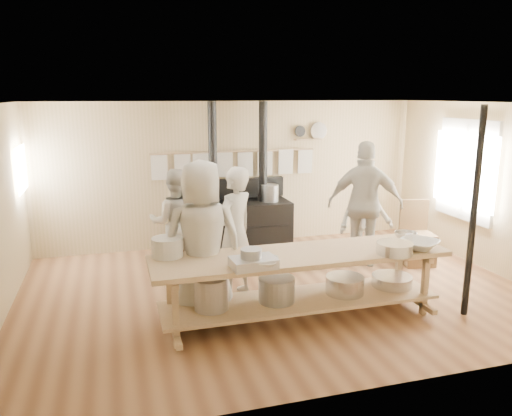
# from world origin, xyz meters

# --- Properties ---
(ground) EXTENTS (7.00, 7.00, 0.00)m
(ground) POSITION_xyz_m (0.00, 0.00, 0.00)
(ground) COLOR brown
(ground) RESTS_ON ground
(room_shell) EXTENTS (7.00, 7.00, 7.00)m
(room_shell) POSITION_xyz_m (0.00, 0.00, 1.62)
(room_shell) COLOR #CCB682
(room_shell) RESTS_ON ground
(window_right) EXTENTS (0.09, 1.50, 1.65)m
(window_right) POSITION_xyz_m (3.47, 0.60, 1.50)
(window_right) COLOR beige
(window_right) RESTS_ON ground
(left_opening) EXTENTS (0.00, 0.90, 0.90)m
(left_opening) POSITION_xyz_m (-3.45, 2.00, 1.60)
(left_opening) COLOR white
(left_opening) RESTS_ON ground
(stove) EXTENTS (1.90, 0.75, 2.60)m
(stove) POSITION_xyz_m (-0.01, 2.12, 0.52)
(stove) COLOR black
(stove) RESTS_ON ground
(towel_rail) EXTENTS (3.00, 0.04, 0.47)m
(towel_rail) POSITION_xyz_m (-0.00, 2.40, 1.55)
(towel_rail) COLOR tan
(towel_rail) RESTS_ON ground
(back_wall_shelf) EXTENTS (0.63, 0.14, 0.32)m
(back_wall_shelf) POSITION_xyz_m (1.46, 2.43, 2.00)
(back_wall_shelf) COLOR tan
(back_wall_shelf) RESTS_ON ground
(prep_table) EXTENTS (3.60, 0.90, 0.85)m
(prep_table) POSITION_xyz_m (-0.01, -0.90, 0.52)
(prep_table) COLOR tan
(prep_table) RESTS_ON ground
(support_post) EXTENTS (0.08, 0.08, 2.60)m
(support_post) POSITION_xyz_m (2.05, -1.35, 1.30)
(support_post) COLOR black
(support_post) RESTS_ON ground
(cook_far_left) EXTENTS (0.78, 0.73, 1.79)m
(cook_far_left) POSITION_xyz_m (-0.58, 0.05, 0.90)
(cook_far_left) COLOR #B1AB9D
(cook_far_left) RESTS_ON ground
(cook_left) EXTENTS (0.90, 0.76, 1.64)m
(cook_left) POSITION_xyz_m (-1.24, 1.12, 0.82)
(cook_left) COLOR #B1AB9D
(cook_left) RESTS_ON ground
(cook_center) EXTENTS (1.00, 0.69, 1.98)m
(cook_center) POSITION_xyz_m (-1.13, -0.55, 0.99)
(cook_center) COLOR #B1AB9D
(cook_center) RESTS_ON ground
(cook_right) EXTENTS (1.27, 0.96, 2.01)m
(cook_right) POSITION_xyz_m (1.72, 0.72, 1.00)
(cook_right) COLOR #B1AB9D
(cook_right) RESTS_ON ground
(cook_by_window) EXTENTS (1.04, 0.65, 1.56)m
(cook_by_window) POSITION_xyz_m (1.89, 0.97, 0.78)
(cook_by_window) COLOR #B1AB9D
(cook_by_window) RESTS_ON ground
(chair) EXTENTS (0.56, 0.56, 1.03)m
(chair) POSITION_xyz_m (2.59, 0.52, 0.30)
(chair) COLOR #513C20
(chair) RESTS_ON ground
(bowl_white_a) EXTENTS (0.49, 0.49, 0.09)m
(bowl_white_a) POSITION_xyz_m (-0.59, -1.23, 0.90)
(bowl_white_a) COLOR silver
(bowl_white_a) RESTS_ON prep_table
(bowl_steel_a) EXTENTS (0.45, 0.45, 0.10)m
(bowl_steel_a) POSITION_xyz_m (-1.55, -0.57, 0.90)
(bowl_steel_a) COLOR silver
(bowl_steel_a) RESTS_ON prep_table
(bowl_white_b) EXTENTS (0.64, 0.64, 0.11)m
(bowl_white_b) POSITION_xyz_m (1.47, -1.14, 0.91)
(bowl_white_b) COLOR silver
(bowl_white_b) RESTS_ON prep_table
(bowl_steel_b) EXTENTS (0.39, 0.39, 0.09)m
(bowl_steel_b) POSITION_xyz_m (1.55, -0.71, 0.90)
(bowl_steel_b) COLOR silver
(bowl_steel_b) RESTS_ON prep_table
(roasting_pan) EXTENTS (0.51, 0.36, 0.11)m
(roasting_pan) POSITION_xyz_m (-0.68, -1.23, 0.90)
(roasting_pan) COLOR #B2B2B7
(roasting_pan) RESTS_ON prep_table
(mixing_bowl_large) EXTENTS (0.44, 0.44, 0.14)m
(mixing_bowl_large) POSITION_xyz_m (1.07, -1.23, 0.92)
(mixing_bowl_large) COLOR silver
(mixing_bowl_large) RESTS_ON prep_table
(bucket_galv) EXTENTS (0.24, 0.24, 0.22)m
(bucket_galv) POSITION_xyz_m (-0.71, -1.23, 0.96)
(bucket_galv) COLOR gray
(bucket_galv) RESTS_ON prep_table
(deep_bowl_enamel) EXTENTS (0.48, 0.48, 0.23)m
(deep_bowl_enamel) POSITION_xyz_m (-1.55, -0.58, 0.96)
(deep_bowl_enamel) COLOR silver
(deep_bowl_enamel) RESTS_ON prep_table
(pitcher) EXTENTS (0.14, 0.14, 0.19)m
(pitcher) POSITION_xyz_m (-0.71, -1.23, 0.95)
(pitcher) COLOR silver
(pitcher) RESTS_ON prep_table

